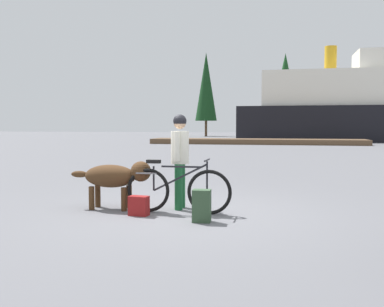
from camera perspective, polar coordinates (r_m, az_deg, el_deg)
ground_plane at (r=7.41m, az=-0.85°, el=-7.90°), size 160.00×160.00×0.00m
bicycle at (r=7.33m, az=-1.93°, el=-4.81°), size 1.83×0.44×0.93m
person_cyclist at (r=7.66m, az=-1.62°, el=0.15°), size 0.32×0.53×1.69m
dog at (r=7.78m, az=-10.15°, el=-3.04°), size 1.51×0.48×0.87m
backpack at (r=6.70m, az=1.29°, el=-6.96°), size 0.29×0.21×0.51m
handbag_pannier at (r=7.24m, az=-7.07°, el=-6.90°), size 0.34×0.22×0.33m
dock_pier at (r=34.23m, az=8.54°, el=1.59°), size 16.62×2.98×0.40m
ferry_boat at (r=42.82m, az=21.44°, el=5.69°), size 22.04×7.36×8.79m
sailboat_moored at (r=45.31m, az=22.30°, el=2.26°), size 7.31×2.05×8.67m
pine_tree_far_left at (r=57.14m, az=1.88°, el=8.85°), size 2.85×2.85×11.00m
pine_tree_center at (r=56.15m, az=12.25°, el=8.75°), size 3.54×3.54×10.52m
pine_tree_mid_back at (r=62.76m, az=13.74°, el=7.67°), size 2.91×2.91×9.07m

